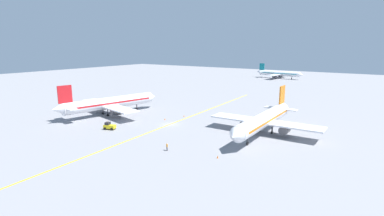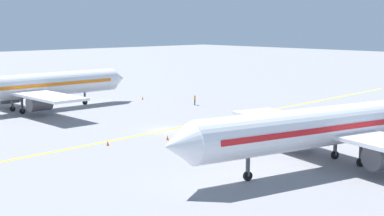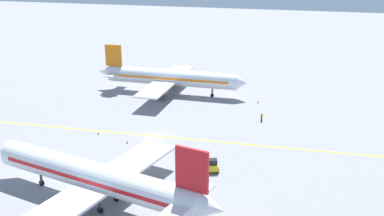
{
  "view_description": "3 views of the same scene",
  "coord_description": "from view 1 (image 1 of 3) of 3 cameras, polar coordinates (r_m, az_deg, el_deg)",
  "views": [
    {
      "loc": [
        50.43,
        -63.21,
        21.66
      ],
      "look_at": [
        4.99,
        3.88,
        4.64
      ],
      "focal_mm": 28.0,
      "sensor_mm": 36.0,
      "label": 1
    },
    {
      "loc": [
        -49.54,
        41.57,
        12.92
      ],
      "look_at": [
        -3.41,
        -1.28,
        3.04
      ],
      "focal_mm": 50.0,
      "sensor_mm": 36.0,
      "label": 2
    },
    {
      "loc": [
        -68.34,
        -26.42,
        30.14
      ],
      "look_at": [
        5.44,
        -5.11,
        3.93
      ],
      "focal_mm": 42.0,
      "sensor_mm": 36.0,
      "label": 3
    }
  ],
  "objects": [
    {
      "name": "ground_plane",
      "position": [
        83.71,
        -4.32,
        -3.17
      ],
      "size": [
        400.0,
        400.0,
        0.0
      ],
      "primitive_type": "plane",
      "color": "gray"
    },
    {
      "name": "apron_yellow_centreline",
      "position": [
        83.71,
        -4.32,
        -3.17
      ],
      "size": [
        6.62,
        119.86,
        0.01
      ],
      "primitive_type": "cube",
      "rotation": [
        0.0,
        0.0,
        0.05
      ],
      "color": "yellow",
      "rests_on": "ground"
    },
    {
      "name": "airplane_at_gate",
      "position": [
        98.1,
        -15.45,
        0.88
      ],
      "size": [
        28.46,
        35.26,
        10.6
      ],
      "color": "white",
      "rests_on": "ground"
    },
    {
      "name": "airplane_adjacent_stand",
      "position": [
        75.8,
        13.6,
        -2.18
      ],
      "size": [
        28.06,
        35.43,
        10.6
      ],
      "color": "white",
      "rests_on": "ground"
    },
    {
      "name": "airplane_distant_taxiing",
      "position": [
        207.95,
        16.17,
        6.34
      ],
      "size": [
        31.99,
        25.51,
        9.54
      ],
      "color": "silver",
      "rests_on": "ground"
    },
    {
      "name": "baggage_tug_white",
      "position": [
        81.46,
        -15.47,
        -3.34
      ],
      "size": [
        3.33,
        2.54,
        2.11
      ],
      "color": "gold",
      "rests_on": "ground"
    },
    {
      "name": "ground_crew_worker",
      "position": [
        63.26,
        -4.79,
        -7.33
      ],
      "size": [
        0.48,
        0.39,
        1.68
      ],
      "color": "#23232D",
      "rests_on": "ground"
    },
    {
      "name": "traffic_cone_near_nose",
      "position": [
        59.5,
        4.91,
        -9.25
      ],
      "size": [
        0.32,
        0.32,
        0.55
      ],
      "primitive_type": "cone",
      "color": "orange",
      "rests_on": "ground"
    },
    {
      "name": "traffic_cone_mid_apron",
      "position": [
        88.91,
        -5.18,
        -2.11
      ],
      "size": [
        0.32,
        0.32,
        0.55
      ],
      "primitive_type": "cone",
      "color": "orange",
      "rests_on": "ground"
    },
    {
      "name": "traffic_cone_by_wingtip",
      "position": [
        92.63,
        -1.54,
        -1.49
      ],
      "size": [
        0.32,
        0.32,
        0.55
      ],
      "primitive_type": "cone",
      "color": "orange",
      "rests_on": "ground"
    }
  ]
}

